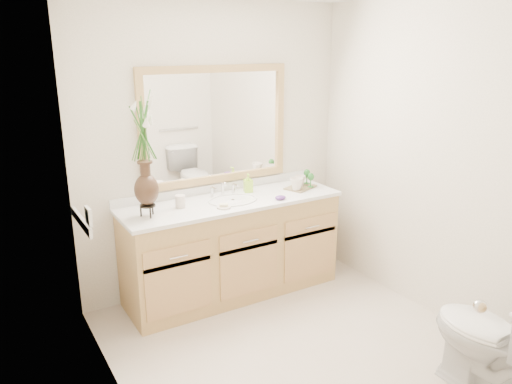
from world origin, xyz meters
TOP-DOWN VIEW (x-y plane):
  - floor at (0.00, 0.00)m, footprint 2.60×2.60m
  - wall_back at (0.00, 1.30)m, footprint 2.40×0.02m
  - wall_front at (0.00, -1.30)m, footprint 2.40×0.02m
  - wall_left at (-1.20, 0.00)m, footprint 0.02×2.60m
  - wall_right at (1.20, 0.00)m, footprint 0.02×2.60m
  - vanity at (0.00, 1.01)m, footprint 1.80×0.55m
  - counter at (0.00, 1.01)m, footprint 1.84×0.57m
  - sink at (0.00, 1.00)m, footprint 0.38×0.34m
  - mirror at (0.00, 1.28)m, footprint 1.32×0.04m
  - switch_plate at (-1.19, 0.76)m, footprint 0.02×0.12m
  - door at (-0.30, -1.29)m, footprint 0.80×0.03m
  - toilet at (0.70, -0.92)m, footprint 0.42×0.75m
  - flower_vase at (-0.72, 0.98)m, footprint 0.21×0.21m
  - tumbler at (-0.44, 1.05)m, footprint 0.08×0.08m
  - soap_dish at (-0.15, 0.86)m, footprint 0.11×0.11m
  - soap_bottle at (0.23, 1.14)m, footprint 0.08×0.08m
  - purple_dish at (0.35, 0.82)m, footprint 0.11×0.09m
  - tray at (0.68, 1.01)m, footprint 0.32×0.27m
  - mug_left at (0.60, 0.95)m, footprint 0.12×0.11m
  - mug_right at (0.70, 1.04)m, footprint 0.12×0.12m
  - goblet_front at (0.76, 0.96)m, footprint 0.06×0.06m
  - goblet_back at (0.79, 1.06)m, footprint 0.06×0.06m

SIDE VIEW (x-z plane):
  - floor at x=0.00m, z-range 0.00..0.00m
  - toilet at x=0.70m, z-range 0.00..0.74m
  - vanity at x=0.00m, z-range 0.00..0.80m
  - sink at x=0.00m, z-range 0.66..0.89m
  - counter at x=0.00m, z-range 0.80..0.83m
  - tray at x=0.68m, z-range 0.83..0.84m
  - soap_dish at x=-0.15m, z-range 0.82..0.86m
  - purple_dish at x=0.35m, z-range 0.83..0.86m
  - tumbler at x=-0.44m, z-range 0.83..0.93m
  - mug_right at x=0.70m, z-range 0.84..0.94m
  - mug_left at x=0.60m, z-range 0.84..0.95m
  - soap_bottle at x=0.23m, z-range 0.83..0.97m
  - goblet_front at x=0.76m, z-range 0.87..0.99m
  - goblet_back at x=0.79m, z-range 0.87..1.00m
  - switch_plate at x=-1.19m, z-range 0.92..1.04m
  - door at x=-0.30m, z-range 0.00..2.00m
  - wall_back at x=0.00m, z-range 0.00..2.40m
  - wall_front at x=0.00m, z-range 0.00..2.40m
  - wall_left at x=-1.20m, z-range 0.00..2.40m
  - wall_right at x=1.20m, z-range 0.00..2.40m
  - mirror at x=0.00m, z-range 0.92..1.89m
  - flower_vase at x=-0.72m, z-range 0.98..1.85m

